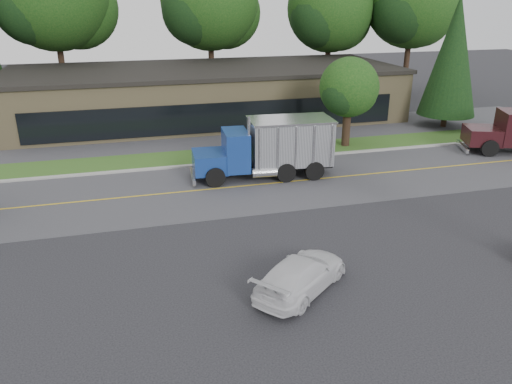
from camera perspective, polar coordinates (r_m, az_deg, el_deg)
The scene contains 14 objects.
ground at distance 19.63m, azimuth 1.69°, elevation -8.72°, with size 140.00×140.00×0.00m, color #37373D.
road at distance 27.54m, azimuth -3.70°, elevation 0.44°, with size 60.00×8.00×0.02m, color #58585D.
center_line at distance 27.54m, azimuth -3.70°, elevation 0.44°, with size 60.00×0.12×0.01m, color gold.
curb at distance 31.43m, azimuth -5.25°, elevation 3.10°, with size 60.00×0.30×0.12m, color #9E9E99.
grass_verge at distance 33.12m, azimuth -5.80°, elevation 4.05°, with size 60.00×3.40×0.03m, color #3A6422.
far_parking at distance 37.87m, azimuth -7.09°, elevation 6.23°, with size 60.00×7.00×0.02m, color #58585D.
strip_mall at distance 43.51m, azimuth -5.75°, elevation 10.98°, with size 32.00×12.00×4.00m, color #93825A.
tree_far_c at distance 51.16m, azimuth -5.17°, elevation 20.46°, with size 9.89×9.31×14.11m.
tree_far_d at distance 53.68m, azimuth 8.55°, elevation 19.62°, with size 9.12×8.58×13.01m.
tree_far_e at distance 55.58m, azimuth 17.54°, elevation 19.67°, with size 9.86×9.28×14.06m.
evergreen_right at distance 42.58m, azimuth 21.59°, elevation 14.24°, with size 4.44×4.44×10.09m.
tree_verge at distance 35.21m, azimuth 10.62°, elevation 11.37°, with size 4.29×4.04×6.13m.
dump_truck_blue at distance 28.81m, azimuth 1.75°, elevation 5.22°, with size 8.21×3.13×3.36m.
rally_car at distance 18.08m, azimuth 5.18°, elevation -9.33°, with size 1.80×4.42×1.28m, color silver.
Camera 1 is at (-4.97, -16.21, 9.89)m, focal length 35.00 mm.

